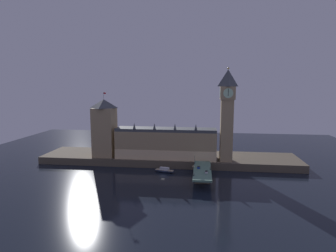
{
  "coord_description": "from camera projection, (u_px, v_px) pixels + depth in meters",
  "views": [
    {
      "loc": [
        28.66,
        -199.39,
        66.56
      ],
      "look_at": [
        1.51,
        20.0,
        34.61
      ],
      "focal_mm": 30.0,
      "sensor_mm": 36.0,
      "label": 1
    }
  ],
  "objects": [
    {
      "name": "car_northbound_lead",
      "position": [
        199.0,
        167.0,
        202.71
      ],
      "size": [
        2.01,
        4.26,
        1.33
      ],
      "color": "navy",
      "rests_on": "bridge"
    },
    {
      "name": "street_lamp_mid",
      "position": [
        211.0,
        165.0,
        198.06
      ],
      "size": [
        1.34,
        0.6,
        6.26
      ],
      "color": "#2D3333",
      "rests_on": "bridge"
    },
    {
      "name": "parliament_hall",
      "position": [
        166.0,
        143.0,
        235.3
      ],
      "size": [
        83.46,
        18.26,
        30.33
      ],
      "color": "tan",
      "rests_on": "embankment"
    },
    {
      "name": "ground_plane",
      "position": [
        163.0,
        176.0,
        208.85
      ],
      "size": [
        400.0,
        400.0,
        0.0
      ],
      "primitive_type": "plane",
      "color": "black"
    },
    {
      "name": "victoria_tower",
      "position": [
        105.0,
        128.0,
        240.89
      ],
      "size": [
        17.97,
        17.97,
        54.98
      ],
      "color": "tan",
      "rests_on": "embankment"
    },
    {
      "name": "embankment",
      "position": [
        169.0,
        158.0,
        246.73
      ],
      "size": [
        220.0,
        42.0,
        6.07
      ],
      "color": "brown",
      "rests_on": "ground_plane"
    },
    {
      "name": "clock_tower",
      "position": [
        227.0,
        112.0,
        222.4
      ],
      "size": [
        11.94,
        12.05,
        74.55
      ],
      "color": "tan",
      "rests_on": "embankment"
    },
    {
      "name": "car_southbound_lead",
      "position": [
        206.0,
        172.0,
        191.59
      ],
      "size": [
        2.07,
        4.8,
        1.5
      ],
      "color": "silver",
      "rests_on": "bridge"
    },
    {
      "name": "pedestrian_near_rail",
      "position": [
        194.0,
        174.0,
        186.08
      ],
      "size": [
        0.38,
        0.38,
        1.73
      ],
      "color": "black",
      "rests_on": "bridge"
    },
    {
      "name": "boat_upstream",
      "position": [
        165.0,
        171.0,
        216.66
      ],
      "size": [
        16.7,
        7.95,
        4.07
      ],
      "color": "#1E2842",
      "rests_on": "ground_plane"
    },
    {
      "name": "bridge",
      "position": [
        202.0,
        172.0,
        199.62
      ],
      "size": [
        12.49,
        46.0,
        7.33
      ],
      "color": "slate",
      "rests_on": "ground_plane"
    },
    {
      "name": "pedestrian_far_rail",
      "position": [
        195.0,
        163.0,
        213.82
      ],
      "size": [
        0.38,
        0.38,
        1.64
      ],
      "color": "black",
      "rests_on": "bridge"
    },
    {
      "name": "street_lamp_near",
      "position": [
        193.0,
        169.0,
        184.98
      ],
      "size": [
        1.34,
        0.6,
        6.98
      ],
      "color": "#2D3333",
      "rests_on": "bridge"
    },
    {
      "name": "pedestrian_mid_walk",
      "position": [
        210.0,
        168.0,
        198.89
      ],
      "size": [
        0.38,
        0.38,
        1.83
      ],
      "color": "black",
      "rests_on": "bridge"
    },
    {
      "name": "street_lamp_far",
      "position": [
        195.0,
        158.0,
        213.87
      ],
      "size": [
        1.34,
        0.6,
        7.19
      ],
      "color": "#2D3333",
      "rests_on": "bridge"
    }
  ]
}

